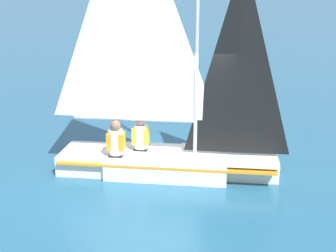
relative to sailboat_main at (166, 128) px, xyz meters
name	(u,v)px	position (x,y,z in m)	size (l,w,h in m)	color
ground_plane	(168,172)	(-0.01, 0.04, -0.96)	(260.00, 260.00, 0.00)	#235675
sailboat_main	(166,128)	(0.00, 0.00, 0.00)	(2.63, 4.61, 5.75)	white
sailor_helm	(141,140)	(0.01, -0.58, -0.32)	(0.38, 0.40, 1.16)	black
sailor_crew	(116,146)	(0.56, -0.86, -0.34)	(0.38, 0.40, 1.16)	black
buoy_marker	(188,78)	(-8.75, -3.30, -0.77)	(0.50, 0.50, 1.32)	red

